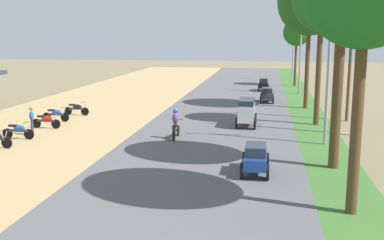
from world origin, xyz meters
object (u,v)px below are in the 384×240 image
Objects in this scene: parked_motorbike_fourth at (18,130)px; car_sedan_charcoal at (267,94)px; utility_pole_far at (365,45)px; pedestrian_on_shoulder at (32,119)px; car_hatchback_black at (263,84)px; motorbike_ahead_second at (176,124)px; parked_motorbike_fifth at (46,120)px; median_tree_fourth at (310,2)px; median_tree_fifth at (297,32)px; median_tree_third at (322,3)px; streetlamp_near at (329,62)px; parked_motorbike_sixth at (56,114)px; streetlamp_mid at (301,45)px; utility_pole_near at (351,51)px; car_sedan_blue at (255,157)px; car_van_silver at (246,111)px; streetlamp_far at (293,42)px; parked_motorbike_seventh at (77,108)px.

car_sedan_charcoal is at bearing 50.11° from parked_motorbike_fourth.
parked_motorbike_fourth is 0.19× the size of utility_pole_far.
car_hatchback_black is at bearing 60.77° from pedestrian_on_shoulder.
car_sedan_charcoal is 14.96m from motorbike_ahead_second.
median_tree_fourth reaches higher than parked_motorbike_fifth.
car_hatchback_black is (12.46, 22.27, -0.22)m from pedestrian_on_shoulder.
median_tree_third is at bearing -89.72° from median_tree_fifth.
streetlamp_near reaches higher than parked_motorbike_fourth.
median_tree_fourth is at bearing -40.63° from car_sedan_charcoal.
parked_motorbike_sixth is at bearing -153.46° from median_tree_fourth.
streetlamp_near is at bearing -12.54° from parked_motorbike_sixth.
median_tree_fourth is at bearing 91.25° from median_tree_third.
utility_pole_far reaches higher than streetlamp_mid.
utility_pole_near reaches higher than car_hatchback_black.
utility_pole_far reaches higher than utility_pole_near.
pedestrian_on_shoulder is at bearing 157.11° from car_sedan_blue.
streetlamp_mid is (15.76, 20.73, 3.61)m from pedestrian_on_shoulder.
streetlamp_mid is at bearing 49.95° from parked_motorbike_fifth.
parked_motorbike_fifth is at bearing -135.39° from car_sedan_charcoal.
utility_pole_far is at bearing -83.02° from streetlamp_mid.
parked_motorbike_sixth is 17.81m from median_tree_third.
median_tree_fifth reaches higher than parked_motorbike_fifth.
median_tree_third is 0.89× the size of median_tree_fourth.
motorbike_ahead_second is (-3.57, -3.92, -0.17)m from car_van_silver.
parked_motorbike_sixth is 0.19× the size of utility_pole_far.
parked_motorbike_sixth is at bearing 93.07° from parked_motorbike_fourth.
car_van_silver is (-4.14, -23.01, -4.71)m from median_tree_fifth.
streetlamp_far reaches higher than streetlamp_mid.
parked_motorbike_sixth is at bearing 176.95° from utility_pole_far.
utility_pole_far is 7.59m from car_van_silver.
car_van_silver reaches higher than parked_motorbike_seventh.
car_van_silver is at bearing -96.73° from car_sedan_charcoal.
car_sedan_charcoal is (-2.94, 14.20, -3.50)m from streetlamp_near.
median_tree_fourth is (16.22, 8.10, 7.32)m from parked_motorbike_sixth.
parked_motorbike_sixth is at bearing 157.15° from motorbike_ahead_second.
streetlamp_far is 3.48× the size of car_sedan_charcoal.
parked_motorbike_seventh is 18.55m from utility_pole_near.
parked_motorbike_fifth is 0.25× the size of streetlamp_near.
utility_pole_far is (2.16, -17.69, 0.44)m from streetlamp_mid.
median_tree_fifth is 3.17× the size of car_sedan_charcoal.
parked_motorbike_fourth is at bearing -155.01° from utility_pole_near.
parked_motorbike_fourth is 0.90× the size of car_hatchback_black.
pedestrian_on_shoulder is at bearing -177.01° from motorbike_ahead_second.
motorbike_ahead_second is at bearing -123.23° from median_tree_fourth.
car_sedan_charcoal is (0.42, 19.83, 0.00)m from car_sedan_blue.
parked_motorbike_fifth is 1.00× the size of parked_motorbike_seventh.
median_tree_fourth is at bearing -90.15° from streetlamp_far.
utility_pole_far is 4.01× the size of car_van_silver.
median_tree_fourth reaches higher than car_van_silver.
car_sedan_charcoal is at bearing 48.72° from pedestrian_on_shoulder.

